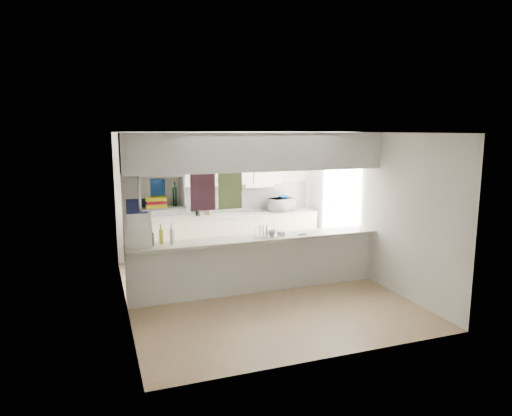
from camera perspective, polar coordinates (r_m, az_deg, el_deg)
name	(u,v)px	position (r m, az deg, el deg)	size (l,w,h in m)	color
floor	(258,291)	(7.70, 0.24, -10.32)	(4.80, 4.80, 0.00)	#9E815B
ceiling	(258,132)	(7.23, 0.26, 9.42)	(4.80, 4.80, 0.00)	white
wall_back	(219,194)	(9.62, -4.63, 1.71)	(4.20, 4.20, 0.00)	silver
wall_left	(123,223)	(6.94, -16.29, -1.80)	(4.80, 4.80, 0.00)	silver
wall_right	(370,207)	(8.30, 14.02, 0.16)	(4.80, 4.80, 0.00)	silver
servery_partition	(248,192)	(7.24, -1.04, 1.95)	(4.20, 0.50, 2.60)	silver
cubby_shelf	(159,194)	(6.86, -11.98, 1.73)	(0.65, 0.35, 0.50)	white
kitchen_run	(230,218)	(9.49, -3.24, -1.29)	(3.60, 0.63, 2.24)	beige
microwave	(282,205)	(9.78, 3.23, 0.43)	(0.50, 0.34, 0.28)	white
bowl	(284,197)	(9.74, 3.50, 1.37)	(0.22, 0.22, 0.05)	navy
dish_rack	(265,231)	(7.48, 1.18, -2.94)	(0.43, 0.37, 0.20)	silver
cup	(272,233)	(7.43, 1.99, -3.15)	(0.12, 0.12, 0.10)	white
wine_bottles	(162,237)	(7.06, -11.66, -3.58)	(0.37, 0.15, 0.33)	black
plastic_tubs	(283,233)	(7.55, 3.35, -3.19)	(0.49, 0.17, 0.07)	silver
utensil_jar	(198,213)	(9.30, -7.29, -0.59)	(0.09, 0.09, 0.13)	black
knife_block	(207,210)	(9.37, -6.08, -0.28)	(0.10, 0.08, 0.19)	brown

